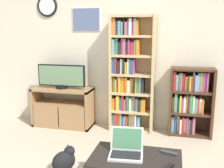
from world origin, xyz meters
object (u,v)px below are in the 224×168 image
Objects in this scene: remote_far_from_laptop at (167,167)px; cat at (65,160)px; laptop at (126,149)px; remote_near_laptop at (169,153)px; television at (61,76)px; bookshelf_tall at (130,76)px; bookshelf_short at (189,101)px; coffee_table at (135,161)px; tv_stand at (63,107)px.

cat is at bearing 13.92° from remote_far_from_laptop.
laptop is 0.73× the size of cat.
remote_near_laptop is 0.28m from remote_far_from_laptop.
television reaches higher than remote_far_from_laptop.
remote_near_laptop reaches higher than cat.
laptop is at bearing 122.97° from remote_near_laptop.
bookshelf_tall is 0.95m from bookshelf_short.
remote_far_from_laptop is (0.64, -1.80, -0.46)m from bookshelf_tall.
cat is (-0.73, 0.21, -0.32)m from laptop.
coffee_table is at bearing -22.73° from laptop.
tv_stand reaches higher than cat.
bookshelf_short is (1.97, 0.10, 0.20)m from tv_stand.
tv_stand is 1.45m from cat.
laptop is 0.43m from remote_far_from_laptop.
television is at bearing 68.00° from remote_near_laptop.
remote_far_from_laptop is at bearing -29.50° from laptop.
remote_near_laptop is (0.30, 0.14, 0.05)m from coffee_table.
bookshelf_tall reaches higher than remote_near_laptop.
bookshelf_short is at bearing -65.30° from remote_far_from_laptop.
coffee_table is at bearing 132.16° from remote_near_laptop.
remote_near_laptop is at bearing -99.19° from bookshelf_short.
television is at bearing -11.74° from remote_far_from_laptop.
bookshelf_tall is 1.71m from remote_near_laptop.
television is 1.08m from bookshelf_tall.
television is 2.29× the size of laptop.
remote_near_laptop is at bearing -39.27° from tv_stand.
cat is (-1.37, -1.42, -0.39)m from bookshelf_short.
tv_stand is 0.94× the size of bookshelf_short.
remote_near_laptop is (-0.24, -1.51, -0.12)m from bookshelf_short.
bookshelf_short is 2.18× the size of cat.
coffee_table is 0.33m from remote_near_laptop.
cat is at bearing 158.21° from laptop.
bookshelf_tall is 1.96m from remote_far_from_laptop.
tv_stand is at bearing -11.88° from remote_far_from_laptop.
remote_near_laptop reaches higher than coffee_table.
laptop reaches higher than coffee_table.
television is 1.68× the size of cat.
bookshelf_short reaches higher than cat.
coffee_table is 0.88m from cat.
tv_stand is 1.13× the size of coffee_table.
remote_near_laptop is at bearing 25.05° from coffee_table.
television is at bearing 132.74° from coffee_table.
bookshelf_tall is at bearing 101.87° from coffee_table.
laptop is (-0.64, -1.62, -0.07)m from bookshelf_short.
bookshelf_tall reaches higher than cat.
bookshelf_tall is at bearing 93.10° from laptop.
coffee_table is at bearing 6.94° from remote_far_from_laptop.
laptop is 2.14× the size of remote_far_from_laptop.
bookshelf_tall reaches higher than bookshelf_short.
bookshelf_short is (1.97, 0.11, -0.31)m from television.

